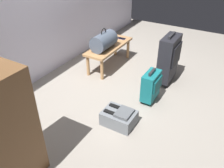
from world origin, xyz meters
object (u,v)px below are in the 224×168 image
Objects in this scene: suitcase_upright_charcoal at (169,58)px; suitcase_small_teal at (151,86)px; backpack_grey at (119,117)px; cell_phone at (121,38)px; bench at (109,48)px; duffel_bag_slate at (104,41)px.

suitcase_small_teal is at bearing 177.90° from suitcase_upright_charcoal.
backpack_grey is at bearing 167.52° from suitcase_small_teal.
backpack_grey is at bearing -152.46° from cell_phone.
suitcase_small_teal is (-0.59, 0.02, -0.15)m from suitcase_upright_charcoal.
bench is at bearing 35.23° from backpack_grey.
suitcase_small_teal reaches higher than bench.
bench is 0.36m from cell_phone.
suitcase_upright_charcoal is 1.99× the size of backpack_grey.
duffel_bag_slate is 1.40m from backpack_grey.
bench is at bearing 174.22° from cell_phone.
bench is 6.94× the size of cell_phone.
duffel_bag_slate reaches higher than bench.
suitcase_upright_charcoal is (0.18, -1.01, -0.12)m from duffel_bag_slate.
bench is 2.63× the size of backpack_grey.
bench is 2.27× the size of duffel_bag_slate.
suitcase_small_teal is (-0.94, -0.95, -0.14)m from cell_phone.
suitcase_small_teal is 1.21× the size of backpack_grey.
cell_phone is (0.36, -0.04, 0.06)m from bench.
cell_phone is 1.03m from suitcase_upright_charcoal.
bench is 1.15m from suitcase_small_teal.
duffel_bag_slate is 1.10m from suitcase_small_teal.
cell_phone is 1.34m from suitcase_small_teal.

